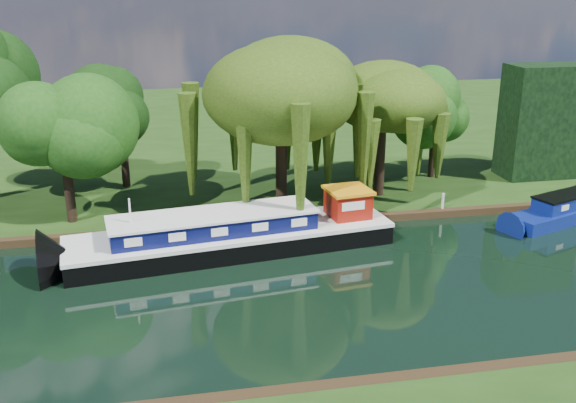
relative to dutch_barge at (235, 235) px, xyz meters
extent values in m
plane|color=black|center=(4.36, -5.34, -0.92)|extent=(120.00, 120.00, 0.00)
cube|color=#1A340E|center=(4.36, 28.66, -0.69)|extent=(120.00, 52.00, 0.45)
cube|color=black|center=(-0.15, -0.02, -0.48)|extent=(17.82, 6.18, 1.16)
cube|color=silver|center=(-0.15, -0.02, 0.20)|extent=(17.93, 6.27, 0.21)
cube|color=#0A0E40|center=(-1.11, -0.15, 0.77)|extent=(11.10, 4.22, 0.92)
cube|color=silver|center=(-1.11, -0.15, 1.29)|extent=(11.32, 4.43, 0.12)
cube|color=maroon|center=(6.58, 0.89, 1.04)|extent=(2.40, 2.40, 1.46)
cube|color=orange|center=(6.58, 0.89, 1.85)|extent=(2.67, 2.67, 0.16)
cylinder|color=silver|center=(-5.34, -0.72, 1.48)|extent=(0.10, 0.10, 2.33)
cube|color=silver|center=(19.56, -0.30, 0.32)|extent=(0.61, 0.26, 0.33)
imported|color=maroon|center=(-5.16, 1.00, -0.92)|extent=(3.50, 2.91, 0.62)
cylinder|color=black|center=(3.59, 5.57, 2.49)|extent=(0.77, 0.77, 5.91)
ellipsoid|color=#26420E|center=(3.59, 5.57, 6.75)|extent=(8.25, 8.25, 5.33)
cylinder|color=black|center=(10.35, 6.64, 1.87)|extent=(0.66, 0.66, 4.68)
ellipsoid|color=#26420E|center=(10.35, 6.64, 5.25)|extent=(6.39, 6.39, 4.13)
cylinder|color=black|center=(-9.07, 5.12, 2.65)|extent=(0.58, 0.58, 6.24)
ellipsoid|color=#134210|center=(-9.07, 5.12, 5.20)|extent=(5.10, 5.10, 5.10)
cylinder|color=black|center=(-6.22, 11.62, 2.45)|extent=(0.47, 0.47, 5.84)
ellipsoid|color=black|center=(-6.22, 11.62, 4.84)|extent=(4.67, 4.67, 4.67)
cylinder|color=black|center=(15.43, 9.79, 2.15)|extent=(0.45, 0.45, 5.23)
ellipsoid|color=#134210|center=(15.43, 9.79, 4.29)|extent=(4.18, 4.18, 4.18)
cube|color=black|center=(23.36, 8.66, 3.53)|extent=(6.00, 3.00, 8.00)
cylinder|color=silver|center=(4.86, 5.16, 0.63)|extent=(0.10, 0.10, 2.20)
sphere|color=white|center=(4.86, 5.16, 1.91)|extent=(0.36, 0.36, 0.36)
cylinder|color=silver|center=(-5.64, 3.06, 0.03)|extent=(0.16, 0.16, 1.00)
cylinder|color=silver|center=(0.36, 3.06, 0.03)|extent=(0.16, 0.16, 1.00)
cylinder|color=silver|center=(7.36, 3.06, 0.03)|extent=(0.16, 0.16, 1.00)
cylinder|color=silver|center=(13.36, 3.06, 0.03)|extent=(0.16, 0.16, 1.00)
camera|label=1|loc=(-3.24, -32.18, 12.95)|focal=40.00mm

